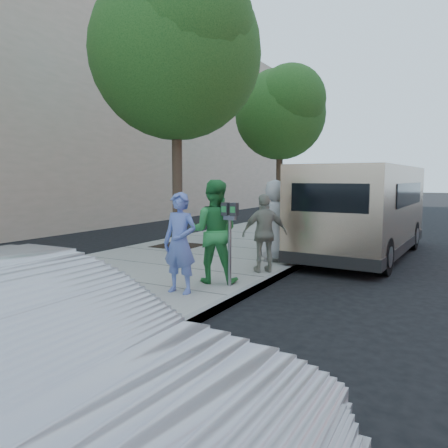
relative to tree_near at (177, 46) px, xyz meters
The scene contains 12 objects.
ground 6.45m from the tree_near, 46.82° to the right, with size 120.00×120.00×0.00m, color black.
sidewalk 6.11m from the tree_near, 62.43° to the right, with size 5.00×60.00×0.15m, color gray.
curb_face 7.02m from the tree_near, 33.03° to the right, with size 0.12×60.00×0.16m, color gray.
tree_near is the anchor object (origin of this frame).
tree_far 7.63m from the tree_near, 90.00° to the left, with size 3.92×3.80×6.49m.
parking_meter 6.43m from the tree_near, 44.68° to the right, with size 0.31×0.12×1.47m.
van 6.58m from the tree_near, 20.16° to the left, with size 2.37×6.39×2.34m.
sedan 10.50m from the tree_near, 62.56° to the right, with size 1.56×4.48×1.48m, color #B8BBC0.
person_officer 6.78m from the tree_near, 55.15° to the right, with size 0.61×0.40×1.67m, color #5B72C2.
person_green_shirt 6.25m from the tree_near, 47.09° to the right, with size 0.91×0.71×1.87m, color green.
person_gray_shirt 5.53m from the tree_near, 13.51° to the right, with size 0.91×0.59×1.86m, color #A1A1A3.
person_striped_polo 6.09m from the tree_near, 29.87° to the right, with size 0.92×0.38×1.58m, color gray.
Camera 1 is at (4.67, -7.59, 2.05)m, focal length 35.00 mm.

